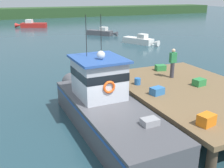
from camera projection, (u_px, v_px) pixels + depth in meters
ground_plane at (103, 129)px, 11.63m from camera, size 200.00×200.00×0.00m
dock at (192, 91)px, 13.16m from camera, size 6.00×9.00×1.20m
main_fishing_boat at (105, 105)px, 11.64m from camera, size 2.64×9.82×4.80m
crate_stack_near_edge at (157, 91)px, 12.29m from camera, size 0.67×0.54×0.34m
crate_single_by_cleat at (199, 82)px, 13.50m from camera, size 0.66×0.53×0.35m
crate_single_far at (160, 68)px, 16.20m from camera, size 0.67×0.55×0.34m
crate_stack_mid_dock at (206, 120)px, 9.38m from camera, size 0.68×0.55×0.41m
bait_bucket at (138, 81)px, 13.65m from camera, size 0.32×0.32×0.34m
deckhand_by_the_boat at (173, 63)px, 14.58m from camera, size 0.36×0.22×1.63m
moored_boat_far_right at (102, 32)px, 38.32m from camera, size 3.74×4.17×1.19m
moored_boat_outer_mooring at (32, 25)px, 47.22m from camera, size 5.47×3.27×1.40m
moored_boat_far_left at (140, 40)px, 31.54m from camera, size 2.89×4.71×1.21m
mooring_buoy_spare_mooring at (90, 67)px, 21.00m from camera, size 0.32×0.32×0.32m
far_shoreline at (6, 13)px, 64.76m from camera, size 120.00×8.00×2.40m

